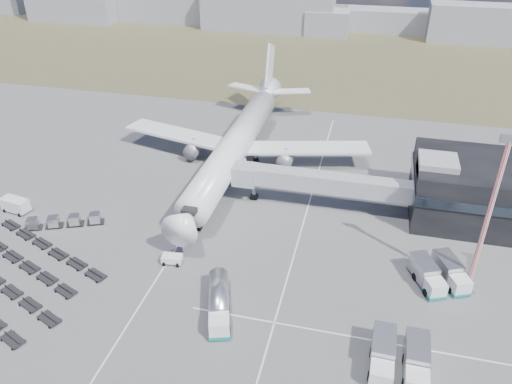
# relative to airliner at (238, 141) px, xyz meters

# --- Properties ---
(ground) EXTENTS (420.00, 420.00, 0.00)m
(ground) POSITION_rel_airliner_xyz_m (0.00, -32.38, -5.29)
(ground) COLOR #565659
(ground) RESTS_ON ground
(grass_strip) EXTENTS (420.00, 90.00, 0.01)m
(grass_strip) POSITION_rel_airliner_xyz_m (0.00, 77.62, -5.29)
(grass_strip) COLOR brown
(grass_strip) RESTS_ON ground
(lane_markings) EXTENTS (47.12, 110.00, 0.01)m
(lane_markings) POSITION_rel_airliner_xyz_m (9.77, -29.38, -5.29)
(lane_markings) COLOR silver
(lane_markings) RESTS_ON ground
(terminal) EXTENTS (30.40, 16.40, 11.00)m
(terminal) POSITION_rel_airliner_xyz_m (47.77, -8.41, -0.04)
(terminal) COLOR black
(terminal) RESTS_ON ground
(jet_bridge) EXTENTS (30.30, 3.80, 7.05)m
(jet_bridge) POSITION_rel_airliner_xyz_m (15.90, -11.95, -0.24)
(jet_bridge) COLOR #939399
(jet_bridge) RESTS_ON ground
(airliner) EXTENTS (51.59, 64.53, 17.62)m
(airliner) POSITION_rel_airliner_xyz_m (0.00, 0.00, 0.00)
(airliner) COLOR white
(airliner) RESTS_ON ground
(skyline) EXTENTS (301.00, 25.32, 25.98)m
(skyline) POSITION_rel_airliner_xyz_m (0.48, 117.70, 4.61)
(skyline) COLOR gray
(skyline) RESTS_ON ground
(fuel_tanker) EXTENTS (5.68, 10.67, 3.35)m
(fuel_tanker) POSITION_rel_airliner_xyz_m (8.62, -40.25, -3.62)
(fuel_tanker) COLOR white
(fuel_tanker) RESTS_ON ground
(pushback_tug) EXTENTS (3.10, 1.96, 1.36)m
(pushback_tug) POSITION_rel_airliner_xyz_m (-1.13, -32.28, -4.61)
(pushback_tug) COLOR white
(pushback_tug) RESTS_ON ground
(utility_van) EXTENTS (5.04, 2.90, 2.50)m
(utility_van) POSITION_rel_airliner_xyz_m (-32.41, -25.59, -4.04)
(utility_van) COLOR white
(utility_van) RESTS_ON ground
(catering_truck) EXTENTS (4.76, 7.16, 3.04)m
(catering_truck) POSITION_rel_airliner_xyz_m (0.11, -5.63, -3.73)
(catering_truck) COLOR white
(catering_truck) RESTS_ON ground
(service_trucks_near) EXTENTS (6.55, 7.79, 3.08)m
(service_trucks_near) POSITION_rel_airliner_xyz_m (31.22, -44.06, -3.62)
(service_trucks_near) COLOR white
(service_trucks_near) RESTS_ON ground
(service_trucks_far) EXTENTS (8.43, 9.05, 2.92)m
(service_trucks_far) POSITION_rel_airliner_xyz_m (36.60, -27.40, -3.71)
(service_trucks_far) COLOR white
(service_trucks_far) RESTS_ON ground
(uld_row) EXTENTS (12.11, 6.40, 1.73)m
(uld_row) POSITION_rel_airliner_xyz_m (-21.87, -27.57, -4.26)
(uld_row) COLOR black
(uld_row) RESTS_ON ground
(baggage_dollies) EXTENTS (31.50, 24.51, 0.77)m
(baggage_dollies) POSITION_rel_airliner_xyz_m (-23.78, -40.13, -4.91)
(baggage_dollies) COLOR black
(baggage_dollies) RESTS_ON ground
(floodlight_mast) EXTENTS (2.18, 1.79, 23.23)m
(floodlight_mast) POSITION_rel_airliner_xyz_m (40.63, -27.66, 6.35)
(floodlight_mast) COLOR red
(floodlight_mast) RESTS_ON ground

